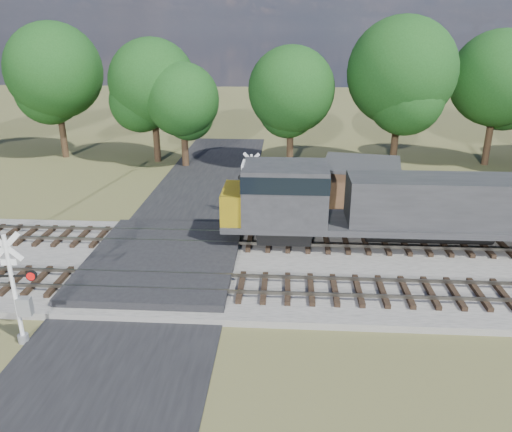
{
  "coord_description": "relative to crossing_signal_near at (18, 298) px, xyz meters",
  "views": [
    {
      "loc": [
        5.82,
        -20.87,
        10.78
      ],
      "look_at": [
        4.4,
        2.0,
        2.15
      ],
      "focal_mm": 35.0,
      "sensor_mm": 36.0,
      "label": 1
    }
  ],
  "objects": [
    {
      "name": "road",
      "position": [
        3.56,
        5.94,
        -1.79
      ],
      "size": [
        7.0,
        60.0,
        0.08
      ],
      "primitive_type": "cube",
      "color": "black",
      "rests_on": "ground"
    },
    {
      "name": "ground",
      "position": [
        3.56,
        5.94,
        -1.83
      ],
      "size": [
        160.0,
        160.0,
        0.0
      ],
      "primitive_type": "plane",
      "color": "brown",
      "rests_on": "ground"
    },
    {
      "name": "equipment_shed",
      "position": [
        14.0,
        15.03,
        -0.24
      ],
      "size": [
        5.31,
        5.31,
        3.13
      ],
      "rotation": [
        0.0,
        0.0,
        -0.17
      ],
      "color": "#47311E",
      "rests_on": "ground"
    },
    {
      "name": "ballast_bed",
      "position": [
        13.56,
        6.44,
        -1.68
      ],
      "size": [
        140.0,
        10.0,
        0.3
      ],
      "primitive_type": "cube",
      "color": "gray",
      "rests_on": "ground"
    },
    {
      "name": "crossing_signal_near",
      "position": [
        0.0,
        0.0,
        0.0
      ],
      "size": [
        1.77,
        0.4,
        4.39
      ],
      "rotation": [
        0.0,
        0.0,
        0.09
      ],
      "color": "silver",
      "rests_on": "ground"
    },
    {
      "name": "crossing_signal_far",
      "position": [
        7.27,
        13.26,
        -0.13
      ],
      "size": [
        1.63,
        0.41,
        4.08
      ],
      "rotation": [
        0.0,
        0.0,
        2.97
      ],
      "color": "silver",
      "rests_on": "ground"
    },
    {
      "name": "track_far",
      "position": [
        6.68,
        8.94,
        -1.41
      ],
      "size": [
        140.0,
        2.6,
        0.33
      ],
      "color": "black",
      "rests_on": "ballast_bed"
    },
    {
      "name": "treeline",
      "position": [
        10.53,
        26.28,
        4.96
      ],
      "size": [
        80.29,
        11.09,
        11.84
      ],
      "color": "black",
      "rests_on": "ground"
    },
    {
      "name": "track_near",
      "position": [
        6.68,
        3.94,
        -1.41
      ],
      "size": [
        140.0,
        2.6,
        0.33
      ],
      "color": "black",
      "rests_on": "ballast_bed"
    },
    {
      "name": "crossing_panel",
      "position": [
        3.56,
        6.44,
        -1.51
      ],
      "size": [
        7.0,
        9.0,
        0.62
      ],
      "primitive_type": "cube",
      "color": "#262628",
      "rests_on": "ground"
    }
  ]
}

